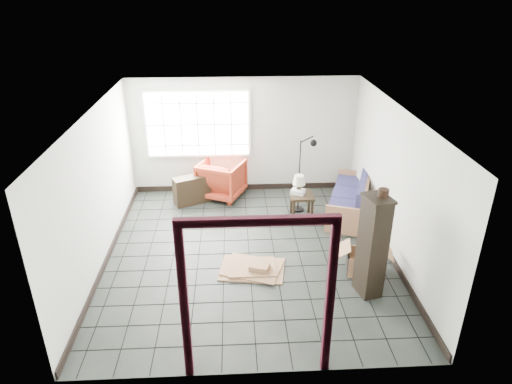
{
  "coord_description": "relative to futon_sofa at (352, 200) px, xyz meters",
  "views": [
    {
      "loc": [
        -0.24,
        -6.94,
        4.5
      ],
      "look_at": [
        0.14,
        0.3,
        1.07
      ],
      "focal_mm": 32.0,
      "sensor_mm": 36.0,
      "label": 1
    }
  ],
  "objects": [
    {
      "name": "doorway_trim",
      "position": [
        -2.21,
        -4.13,
        1.07
      ],
      "size": [
        1.8,
        0.08,
        2.2
      ],
      "color": "#380C19",
      "rests_on": "ground"
    },
    {
      "name": "ground",
      "position": [
        -2.21,
        -1.43,
        -0.31
      ],
      "size": [
        5.5,
        5.5,
        0.0
      ],
      "primitive_type": "plane",
      "color": "black",
      "rests_on": "ground"
    },
    {
      "name": "futon_sofa",
      "position": [
        0.0,
        0.0,
        0.0
      ],
      "size": [
        1.33,
        2.06,
        0.85
      ],
      "rotation": [
        0.0,
        0.0,
        -0.34
      ],
      "color": "brown",
      "rests_on": "ground"
    },
    {
      "name": "side_table",
      "position": [
        -1.08,
        -0.12,
        0.11
      ],
      "size": [
        0.47,
        0.47,
        0.51
      ],
      "rotation": [
        0.0,
        0.0,
        0.01
      ],
      "color": "black",
      "rests_on": "ground"
    },
    {
      "name": "projector",
      "position": [
        -1.16,
        -0.07,
        0.25
      ],
      "size": [
        0.33,
        0.3,
        0.09
      ],
      "rotation": [
        0.0,
        0.0,
        -0.42
      ],
      "color": "silver",
      "rests_on": "side_table"
    },
    {
      "name": "floor_lamp",
      "position": [
        -0.98,
        0.16,
        0.58
      ],
      "size": [
        0.46,
        0.29,
        1.66
      ],
      "rotation": [
        0.0,
        0.0,
        0.09
      ],
      "color": "black",
      "rests_on": "ground"
    },
    {
      "name": "console_shelf",
      "position": [
        -3.36,
        0.68,
        -0.0
      ],
      "size": [
        0.85,
        0.61,
        0.61
      ],
      "rotation": [
        0.0,
        0.0,
        0.43
      ],
      "color": "black",
      "rests_on": "ground"
    },
    {
      "name": "window_panel",
      "position": [
        -3.21,
        1.27,
        1.29
      ],
      "size": [
        2.32,
        0.08,
        1.52
      ],
      "color": "silver",
      "rests_on": "ground"
    },
    {
      "name": "tall_shelf",
      "position": [
        -0.39,
        -2.63,
        0.54
      ],
      "size": [
        0.45,
        0.52,
        1.66
      ],
      "rotation": [
        0.0,
        0.0,
        0.25
      ],
      "color": "black",
      "rests_on": "ground"
    },
    {
      "name": "cardboard_pile",
      "position": [
        -2.16,
        -1.96,
        -0.27
      ],
      "size": [
        1.18,
        0.98,
        0.16
      ],
      "rotation": [
        0.0,
        0.0,
        -0.21
      ],
      "color": "brown",
      "rests_on": "ground"
    },
    {
      "name": "table_lamp",
      "position": [
        -1.14,
        -0.04,
        0.48
      ],
      "size": [
        0.32,
        0.32,
        0.39
      ],
      "rotation": [
        0.0,
        0.0,
        -0.29
      ],
      "color": "black",
      "rests_on": "side_table"
    },
    {
      "name": "pot",
      "position": [
        -0.32,
        -2.62,
        1.41
      ],
      "size": [
        0.18,
        0.18,
        0.12
      ],
      "rotation": [
        0.0,
        0.0,
        0.18
      ],
      "color": "black",
      "rests_on": "tall_shelf"
    },
    {
      "name": "room_shell",
      "position": [
        -2.21,
        -1.4,
        1.37
      ],
      "size": [
        5.02,
        5.52,
        2.61
      ],
      "color": "#B6BBB3",
      "rests_on": "ground"
    },
    {
      "name": "open_box",
      "position": [
        -0.31,
        -2.09,
        -0.12
      ],
      "size": [
        0.96,
        0.6,
        0.51
      ],
      "rotation": [
        0.0,
        0.0,
        -0.19
      ],
      "color": "brown",
      "rests_on": "ground"
    },
    {
      "name": "armchair",
      "position": [
        -2.72,
        0.97,
        0.15
      ],
      "size": [
        1.16,
        1.13,
        0.92
      ],
      "primitive_type": "imported",
      "rotation": [
        0.0,
        0.0,
        2.72
      ],
      "color": "maroon",
      "rests_on": "ground"
    }
  ]
}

